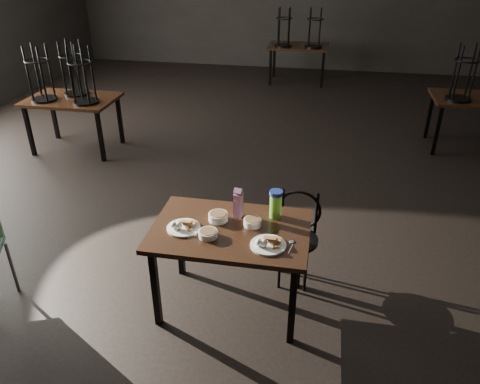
% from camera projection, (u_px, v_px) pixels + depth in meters
% --- Properties ---
extents(main_table, '(1.20, 0.80, 0.75)m').
position_uv_depth(main_table, '(231.00, 237.00, 3.59)').
color(main_table, black).
rests_on(main_table, ground).
extents(plate_left, '(0.26, 0.26, 0.08)m').
position_uv_depth(plate_left, '(183.00, 226.00, 3.53)').
color(plate_left, white).
rests_on(plate_left, main_table).
extents(plate_right, '(0.26, 0.26, 0.08)m').
position_uv_depth(plate_right, '(268.00, 243.00, 3.34)').
color(plate_right, white).
rests_on(plate_right, main_table).
extents(bowl_near, '(0.15, 0.15, 0.06)m').
position_uv_depth(bowl_near, '(218.00, 217.00, 3.64)').
color(bowl_near, white).
rests_on(bowl_near, main_table).
extents(bowl_far, '(0.14, 0.14, 0.05)m').
position_uv_depth(bowl_far, '(252.00, 222.00, 3.57)').
color(bowl_far, white).
rests_on(bowl_far, main_table).
extents(bowl_big, '(0.14, 0.14, 0.05)m').
position_uv_depth(bowl_big, '(208.00, 234.00, 3.44)').
color(bowl_big, white).
rests_on(bowl_big, main_table).
extents(juice_carton, '(0.07, 0.07, 0.25)m').
position_uv_depth(juice_carton, '(238.00, 203.00, 3.65)').
color(juice_carton, '#87186B').
rests_on(juice_carton, main_table).
extents(water_bottle, '(0.12, 0.12, 0.23)m').
position_uv_depth(water_bottle, '(276.00, 204.00, 3.64)').
color(water_bottle, '#82D53E').
rests_on(water_bottle, main_table).
extents(spoon, '(0.05, 0.18, 0.01)m').
position_uv_depth(spoon, '(291.00, 242.00, 3.38)').
color(spoon, silver).
rests_on(spoon, main_table).
extents(bentwood_chair, '(0.40, 0.39, 0.83)m').
position_uv_depth(bentwood_chair, '(297.00, 231.00, 3.99)').
color(bentwood_chair, black).
rests_on(bentwood_chair, ground).
extents(bg_table_left, '(1.20, 0.80, 1.48)m').
position_uv_depth(bg_table_left, '(70.00, 96.00, 6.35)').
color(bg_table_left, black).
rests_on(bg_table_left, ground).
extents(bg_table_right, '(1.20, 0.80, 1.48)m').
position_uv_depth(bg_table_right, '(479.00, 99.00, 6.36)').
color(bg_table_right, black).
rests_on(bg_table_right, ground).
extents(bg_table_far, '(1.20, 0.80, 1.48)m').
position_uv_depth(bg_table_far, '(299.00, 46.00, 9.39)').
color(bg_table_far, black).
rests_on(bg_table_far, ground).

